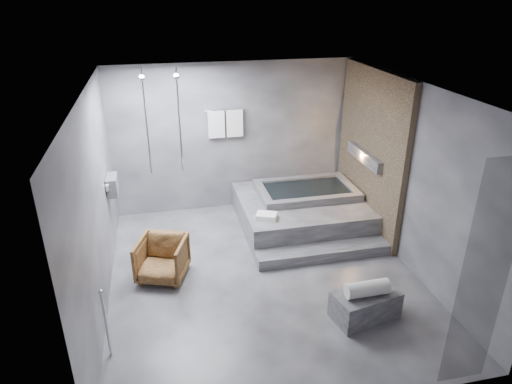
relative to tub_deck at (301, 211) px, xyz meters
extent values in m
plane|color=#333336|center=(-1.05, -1.45, -0.25)|extent=(5.00, 5.00, 0.00)
cube|color=#555558|center=(-1.05, -1.45, 2.55)|extent=(4.50, 5.00, 0.04)
cube|color=#3E3E44|center=(-1.05, 1.05, 1.15)|extent=(4.50, 0.04, 2.80)
cube|color=#3E3E44|center=(-1.05, -3.95, 1.15)|extent=(4.50, 0.04, 2.80)
cube|color=#3E3E44|center=(-3.30, -1.45, 1.15)|extent=(0.04, 5.00, 2.80)
cube|color=#3E3E44|center=(1.20, -1.45, 1.15)|extent=(0.04, 5.00, 2.80)
cube|color=#9E825D|center=(1.14, -0.20, 1.15)|extent=(0.10, 2.40, 2.78)
cube|color=#FF9938|center=(1.06, -0.20, 1.05)|extent=(0.14, 1.20, 0.20)
cube|color=gray|center=(-3.21, -0.05, 0.85)|extent=(0.16, 0.42, 0.30)
imported|color=beige|center=(-3.20, -0.15, 0.80)|extent=(0.08, 0.08, 0.21)
imported|color=beige|center=(-3.20, 0.05, 0.78)|extent=(0.07, 0.07, 0.15)
cylinder|color=silver|center=(-2.05, 0.60, 1.65)|extent=(0.04, 0.04, 1.80)
cylinder|color=silver|center=(-2.60, 0.60, 1.65)|extent=(0.04, 0.04, 1.80)
cylinder|color=silver|center=(-1.20, 0.99, 1.70)|extent=(0.75, 0.02, 0.02)
cube|color=white|center=(-1.37, 0.97, 1.45)|extent=(0.30, 0.06, 0.50)
cube|color=white|center=(-1.03, 0.97, 1.45)|extent=(0.30, 0.06, 0.50)
cylinder|color=silver|center=(-3.20, -2.65, 0.20)|extent=(0.04, 0.04, 0.90)
cube|color=black|center=(0.60, -3.90, 1.10)|extent=(0.55, 0.01, 2.60)
cube|color=#39393B|center=(0.00, 0.00, 0.00)|extent=(2.20, 2.00, 0.50)
cube|color=#39393B|center=(0.00, -1.18, -0.16)|extent=(2.20, 0.36, 0.18)
cube|color=#353538|center=(0.03, -2.67, -0.06)|extent=(0.93, 0.63, 0.38)
imported|color=#402510|center=(-2.53, -1.17, 0.07)|extent=(0.87, 0.88, 0.64)
cylinder|color=white|center=(0.01, -2.71, 0.24)|extent=(0.57, 0.21, 0.20)
cube|color=white|center=(-0.80, -0.59, 0.29)|extent=(0.39, 0.35, 0.09)
camera|label=1|loc=(-2.42, -7.07, 3.75)|focal=32.00mm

